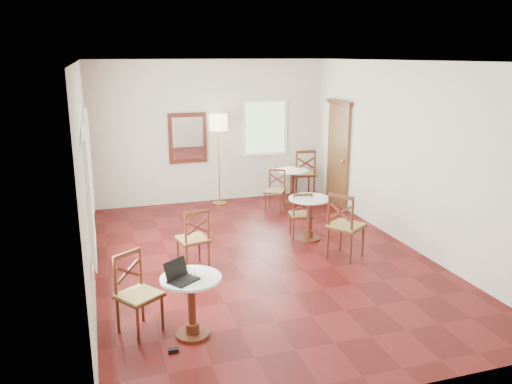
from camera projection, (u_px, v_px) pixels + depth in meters
ground at (262, 258)px, 8.05m from camera, size 7.00×7.00×0.00m
room_shell at (253, 136)px, 7.80m from camera, size 5.02×7.02×3.01m
cafe_table_near at (192, 300)px, 5.72m from camera, size 0.68×0.68×0.72m
cafe_table_mid at (309, 214)px, 8.76m from camera, size 0.71×0.71×0.75m
cafe_table_back at (292, 183)px, 10.96m from camera, size 0.69×0.69×0.72m
chair_near_a at (193, 239)px, 7.57m from camera, size 0.51×0.51×0.93m
chair_near_b at (138, 294)px, 5.82m from camera, size 0.60×0.60×0.94m
chair_mid_a at (301, 214)px, 8.91m from camera, size 0.44×0.44×0.82m
chair_mid_b at (345, 226)px, 7.95m from camera, size 0.68×0.68×1.06m
chair_back_a at (303, 173)px, 11.37m from camera, size 0.56×0.56×1.09m
chair_back_b at (275, 190)px, 10.46m from camera, size 0.54×0.54×0.83m
floor_lamp at (218, 129)px, 10.56m from camera, size 0.37×0.37×1.91m
laptop at (180, 275)px, 5.56m from camera, size 0.40×0.39×0.22m
mouse at (179, 280)px, 5.53m from camera, size 0.09×0.07×0.03m
navy_mug at (184, 269)px, 5.75m from camera, size 0.11×0.07×0.08m
water_glass at (194, 274)px, 5.61m from camera, size 0.06×0.06×0.11m
power_adapter at (173, 350)px, 5.51m from camera, size 0.11×0.06×0.04m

